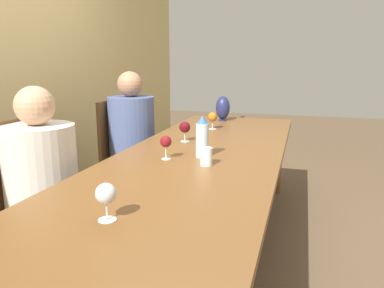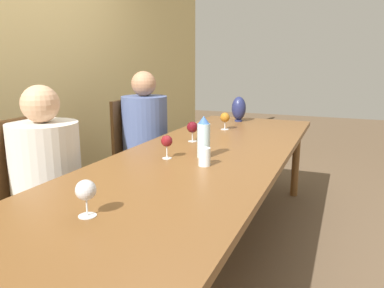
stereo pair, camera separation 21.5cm
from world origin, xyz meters
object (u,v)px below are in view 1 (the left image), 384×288
object	(u,v)px
vase	(223,108)
wine_glass_2	(106,194)
water_bottle	(202,137)
chair_far	(124,154)
wine_glass_3	(212,117)
person_near	(45,185)
wine_glass_1	(166,142)
wine_glass_0	(185,128)
water_tumbler	(206,156)
chair_near	(32,201)
person_far	(134,139)

from	to	relation	value
vase	wine_glass_2	bearing A→B (deg)	-178.18
water_bottle	chair_far	distance (m)	1.21
wine_glass_3	person_near	world-z (taller)	person_near
water_bottle	wine_glass_1	distance (m)	0.22
wine_glass_0	person_near	world-z (taller)	person_near
water_tumbler	wine_glass_2	world-z (taller)	wine_glass_2
water_tumbler	person_near	distance (m)	0.93
wine_glass_3	chair_near	bearing A→B (deg)	151.65
water_bottle	wine_glass_0	size ratio (longest dim) A/B	1.73
water_tumbler	wine_glass_2	xyz separation A→B (m)	(-0.81, 0.16, 0.05)
water_tumbler	wine_glass_0	xyz separation A→B (m)	(0.56, 0.30, 0.05)
water_bottle	person_near	size ratio (longest dim) A/B	0.22
water_tumbler	wine_glass_1	bearing A→B (deg)	76.59
wine_glass_0	person_far	bearing A→B (deg)	58.78
water_bottle	chair_far	xyz separation A→B (m)	(0.73, 0.90, -0.34)
wine_glass_2	person_near	bearing A→B (deg)	52.19
vase	person_far	size ratio (longest dim) A/B	0.20
water_bottle	vase	xyz separation A→B (m)	(1.39, 0.17, 0.00)
water_tumbler	person_near	size ratio (longest dim) A/B	0.09
water_tumbler	chair_far	distance (m)	1.35
wine_glass_1	person_near	bearing A→B (deg)	117.94
chair_far	person_far	xyz separation A→B (m)	(0.00, -0.09, 0.13)
wine_glass_1	person_near	distance (m)	0.72
wine_glass_0	person_far	size ratio (longest dim) A/B	0.12
water_tumbler	vase	world-z (taller)	vase
wine_glass_0	water_bottle	bearing A→B (deg)	-148.98
wine_glass_3	vase	bearing A→B (deg)	1.16
wine_glass_2	chair_near	size ratio (longest dim) A/B	0.15
chair_near	person_far	xyz separation A→B (m)	(1.17, -0.09, 0.13)
chair_near	wine_glass_2	bearing A→B (deg)	-124.41
water_tumbler	vase	size ratio (longest dim) A/B	0.43
wine_glass_1	chair_near	distance (m)	0.84
person_near	chair_near	bearing A→B (deg)	90.00
wine_glass_0	person_far	world-z (taller)	person_far
wine_glass_2	wine_glass_3	distance (m)	1.91
wine_glass_2	chair_far	bearing A→B (deg)	25.03
wine_glass_1	water_tumbler	bearing A→B (deg)	-103.41
wine_glass_1	wine_glass_2	world-z (taller)	wine_glass_2
wine_glass_0	chair_near	bearing A→B (deg)	141.12
chair_far	vase	bearing A→B (deg)	-47.94
wine_glass_1	chair_far	distance (m)	1.15
wine_glass_1	wine_glass_3	distance (m)	1.04
vase	wine_glass_3	bearing A→B (deg)	-178.84
vase	wine_glass_1	xyz separation A→B (m)	(-1.50, 0.02, -0.02)
wine_glass_2	wine_glass_0	bearing A→B (deg)	5.79
chair_far	wine_glass_3	bearing A→B (deg)	-75.13
wine_glass_1	wine_glass_2	xyz separation A→B (m)	(-0.87, -0.10, -0.00)
person_far	water_bottle	bearing A→B (deg)	-132.39
wine_glass_2	person_near	distance (m)	0.92
water_tumbler	wine_glass_1	distance (m)	0.27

